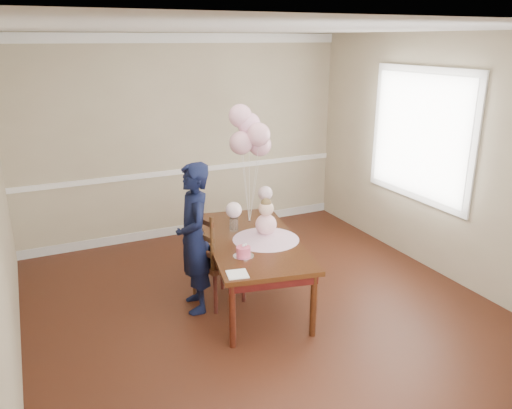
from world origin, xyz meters
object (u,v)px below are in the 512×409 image
object	(u,v)px
birthday_cake	(243,251)
dining_chair_seat	(218,261)
woman	(194,238)
dining_table_top	(252,241)

from	to	relation	value
birthday_cake	dining_chair_seat	world-z (taller)	birthday_cake
birthday_cake	woman	world-z (taller)	woman
birthday_cake	dining_chair_seat	distance (m)	0.53
dining_table_top	dining_chair_seat	xyz separation A→B (m)	(-0.34, 0.09, -0.20)
dining_table_top	birthday_cake	distance (m)	0.45
dining_chair_seat	woman	xyz separation A→B (m)	(-0.25, -0.03, 0.30)
woman	birthday_cake	bearing A→B (deg)	46.68
birthday_cake	woman	bearing A→B (deg)	128.62
birthday_cake	dining_chair_seat	bearing A→B (deg)	100.65
woman	dining_chair_seat	bearing A→B (deg)	104.53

